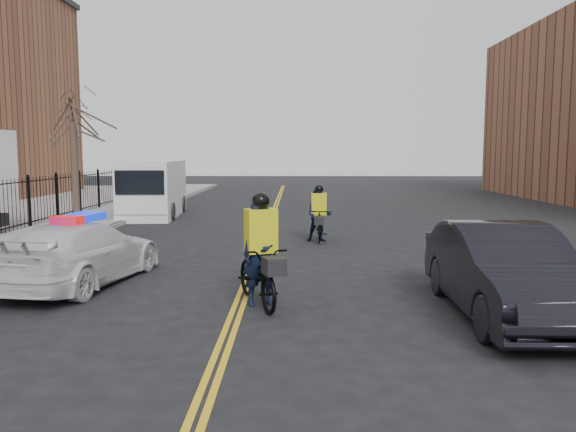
# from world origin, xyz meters

# --- Properties ---
(ground) EXTENTS (120.00, 120.00, 0.00)m
(ground) POSITION_xyz_m (0.00, 0.00, 0.00)
(ground) COLOR black
(ground) RESTS_ON ground
(center_line_left) EXTENTS (0.10, 60.00, 0.01)m
(center_line_left) POSITION_xyz_m (-0.08, 8.00, 0.01)
(center_line_left) COLOR gold
(center_line_left) RESTS_ON ground
(center_line_right) EXTENTS (0.10, 60.00, 0.01)m
(center_line_right) POSITION_xyz_m (0.08, 8.00, 0.01)
(center_line_right) COLOR gold
(center_line_right) RESTS_ON ground
(sidewalk) EXTENTS (3.00, 60.00, 0.15)m
(sidewalk) POSITION_xyz_m (-7.50, 8.00, 0.07)
(sidewalk) COLOR gray
(sidewalk) RESTS_ON ground
(curb) EXTENTS (0.20, 60.00, 0.15)m
(curb) POSITION_xyz_m (-6.00, 8.00, 0.07)
(curb) COLOR gray
(curb) RESTS_ON ground
(iron_fence) EXTENTS (0.12, 28.00, 2.00)m
(iron_fence) POSITION_xyz_m (-9.00, 8.00, 1.00)
(iron_fence) COLOR black
(iron_fence) RESTS_ON ground
(street_tree) EXTENTS (3.20, 3.20, 4.80)m
(street_tree) POSITION_xyz_m (-7.60, 10.00, 3.53)
(street_tree) COLOR #3C2D23
(street_tree) RESTS_ON sidewalk
(police_cruiser) EXTENTS (2.78, 5.12, 1.57)m
(police_cruiser) POSITION_xyz_m (-3.69, 0.20, 0.71)
(police_cruiser) COLOR silver
(police_cruiser) RESTS_ON ground
(dark_sedan) EXTENTS (1.78, 5.01, 1.65)m
(dark_sedan) POSITION_xyz_m (4.80, -2.17, 0.82)
(dark_sedan) COLOR black
(dark_sedan) RESTS_ON ground
(cargo_van) EXTENTS (2.66, 6.22, 2.55)m
(cargo_van) POSITION_xyz_m (-5.49, 13.71, 1.25)
(cargo_van) COLOR white
(cargo_van) RESTS_ON ground
(cyclist_near) EXTENTS (1.51, 2.35, 2.18)m
(cyclist_near) POSITION_xyz_m (0.43, -1.44, 0.76)
(cyclist_near) COLOR black
(cyclist_near) RESTS_ON ground
(cyclist_far) EXTENTS (0.86, 1.88, 1.88)m
(cyclist_far) POSITION_xyz_m (1.86, 6.37, 0.74)
(cyclist_far) COLOR black
(cyclist_far) RESTS_ON ground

